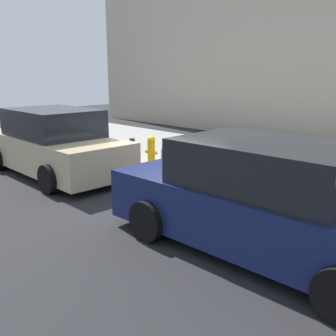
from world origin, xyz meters
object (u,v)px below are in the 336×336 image
at_px(suitcase_teal_3, 225,171).
at_px(parked_car_beige_1, 54,144).
at_px(suitcase_silver_7, 170,159).
at_px(fire_hydrant, 151,150).
at_px(suitcase_black_5, 196,164).
at_px(suitcase_maroon_6, 185,160).
at_px(parked_car_navy_0, 265,201).
at_px(suitcase_red_4, 210,167).
at_px(bollard_post, 132,150).
at_px(suitcase_silver_0, 291,181).
at_px(suitcase_olive_1, 268,179).
at_px(suitcase_navy_2, 249,174).

relative_size(suitcase_teal_3, parked_car_beige_1, 0.18).
distance_m(suitcase_silver_7, fire_hydrant, 0.68).
height_order(fire_hydrant, parked_car_beige_1, parked_car_beige_1).
bearing_deg(suitcase_silver_7, suitcase_black_5, 176.48).
height_order(suitcase_maroon_6, parked_car_beige_1, parked_car_beige_1).
xyz_separation_m(suitcase_silver_7, parked_car_navy_0, (-4.03, 2.08, 0.36)).
relative_size(suitcase_red_4, parked_car_navy_0, 0.17).
distance_m(suitcase_teal_3, bollard_post, 3.09).
height_order(suitcase_silver_0, suitcase_teal_3, suitcase_silver_0).
relative_size(suitcase_red_4, fire_hydrant, 1.05).
relative_size(suitcase_olive_1, parked_car_navy_0, 0.18).
bearing_deg(suitcase_teal_3, bollard_post, 1.49).
xyz_separation_m(suitcase_silver_0, fire_hydrant, (4.04, -0.06, 0.02)).
bearing_deg(suitcase_navy_2, suitcase_teal_3, 12.71).
relative_size(suitcase_navy_2, suitcase_teal_3, 1.05).
height_order(suitcase_black_5, suitcase_maroon_6, suitcase_black_5).
distance_m(suitcase_olive_1, suitcase_navy_2, 0.51).
xyz_separation_m(fire_hydrant, parked_car_beige_1, (1.42, 2.02, 0.23)).
distance_m(suitcase_olive_1, suitcase_teal_3, 1.05).
bearing_deg(bollard_post, parked_car_navy_0, 160.58).
bearing_deg(parked_car_navy_0, suitcase_black_5, -33.16).
height_order(suitcase_red_4, suitcase_maroon_6, suitcase_red_4).
xyz_separation_m(suitcase_navy_2, suitcase_red_4, (1.01, 0.04, -0.02)).
bearing_deg(suitcase_silver_0, suitcase_teal_3, 0.22).
bearing_deg(suitcase_silver_0, suitcase_red_4, -2.01).
xyz_separation_m(suitcase_olive_1, bollard_post, (4.14, 0.13, 0.02)).
distance_m(suitcase_teal_3, suitcase_red_4, 0.48).
bearing_deg(suitcase_silver_0, fire_hydrant, -0.90).
relative_size(suitcase_navy_2, suitcase_red_4, 1.03).
bearing_deg(suitcase_black_5, suitcase_red_4, -179.63).
bearing_deg(suitcase_teal_3, suitcase_olive_1, -177.24).
distance_m(suitcase_olive_1, suitcase_maroon_6, 2.39).
relative_size(suitcase_navy_2, suitcase_silver_7, 1.10).
xyz_separation_m(suitcase_navy_2, parked_car_beige_1, (4.44, 2.07, 0.32)).
distance_m(suitcase_teal_3, parked_car_navy_0, 2.96).
relative_size(suitcase_black_5, bollard_post, 1.34).
relative_size(suitcase_red_4, suitcase_silver_7, 1.06).
xyz_separation_m(suitcase_maroon_6, suitcase_silver_7, (0.49, 0.01, -0.06)).
height_order(suitcase_olive_1, suitcase_black_5, suitcase_black_5).
bearing_deg(fire_hydrant, bollard_post, 13.90).
relative_size(suitcase_olive_1, bollard_post, 1.28).
distance_m(suitcase_silver_0, parked_car_beige_1, 5.80).
xyz_separation_m(suitcase_black_5, suitcase_maroon_6, (0.44, -0.07, 0.03)).
relative_size(suitcase_maroon_6, suitcase_silver_7, 0.91).
xyz_separation_m(suitcase_red_4, fire_hydrant, (2.01, 0.01, 0.11)).
relative_size(suitcase_teal_3, suitcase_maroon_6, 1.16).
xyz_separation_m(suitcase_olive_1, parked_car_beige_1, (4.95, 2.00, 0.32)).
distance_m(suitcase_olive_1, suitcase_black_5, 1.94).
bearing_deg(suitcase_olive_1, fire_hydrant, -0.31).
distance_m(suitcase_silver_0, suitcase_red_4, 2.03).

